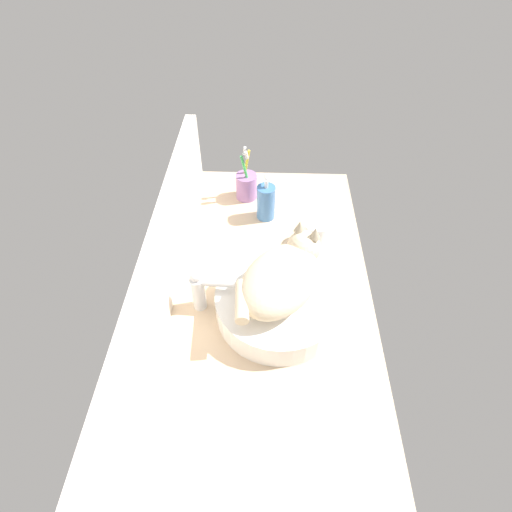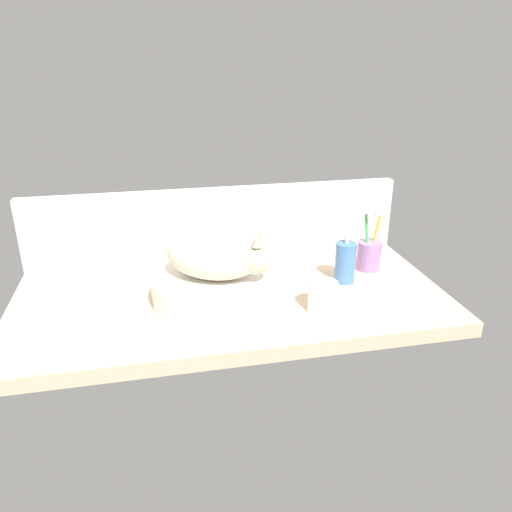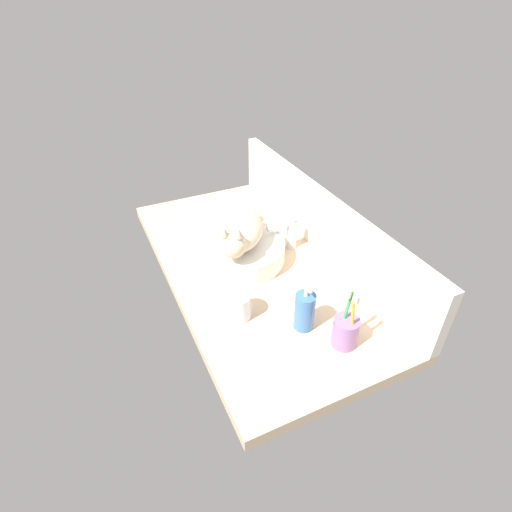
{
  "view_description": "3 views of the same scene",
  "coord_description": "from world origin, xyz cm",
  "px_view_note": "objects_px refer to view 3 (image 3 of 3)",
  "views": [
    {
      "loc": [
        -67.65,
        0.62,
        87.29
      ],
      "look_at": [
        6.38,
        3.2,
        9.32
      ],
      "focal_mm": 28.0,
      "sensor_mm": 36.0,
      "label": 1
    },
    {
      "loc": [
        -18.52,
        -122.12,
        62.88
      ],
      "look_at": [
        7.04,
        -0.75,
        10.93
      ],
      "focal_mm": 35.0,
      "sensor_mm": 36.0,
      "label": 2
    },
    {
      "loc": [
        102.57,
        -46.73,
        85.26
      ],
      "look_at": [
        6.16,
        -1.45,
        8.19
      ],
      "focal_mm": 28.0,
      "sensor_mm": 36.0,
      "label": 3
    }
  ],
  "objects_px": {
    "water_glass": "(238,307)",
    "cat": "(238,231)",
    "sink_basin": "(239,251)",
    "soap_dispenser": "(304,311)",
    "toothbrush_cup": "(345,331)",
    "faucet": "(289,231)"
  },
  "relations": [
    {
      "from": "sink_basin",
      "to": "faucet",
      "type": "distance_m",
      "value": 0.2
    },
    {
      "from": "sink_basin",
      "to": "soap_dispenser",
      "type": "height_order",
      "value": "soap_dispenser"
    },
    {
      "from": "soap_dispenser",
      "to": "sink_basin",
      "type": "bearing_deg",
      "value": -174.18
    },
    {
      "from": "soap_dispenser",
      "to": "water_glass",
      "type": "distance_m",
      "value": 0.2
    },
    {
      "from": "water_glass",
      "to": "cat",
      "type": "bearing_deg",
      "value": 156.79
    },
    {
      "from": "sink_basin",
      "to": "toothbrush_cup",
      "type": "xyz_separation_m",
      "value": [
        0.49,
        0.11,
        0.01
      ]
    },
    {
      "from": "cat",
      "to": "water_glass",
      "type": "height_order",
      "value": "cat"
    },
    {
      "from": "faucet",
      "to": "water_glass",
      "type": "relative_size",
      "value": 1.68
    },
    {
      "from": "sink_basin",
      "to": "toothbrush_cup",
      "type": "bearing_deg",
      "value": 12.46
    },
    {
      "from": "faucet",
      "to": "soap_dispenser",
      "type": "relative_size",
      "value": 0.9
    },
    {
      "from": "soap_dispenser",
      "to": "toothbrush_cup",
      "type": "relative_size",
      "value": 0.81
    },
    {
      "from": "soap_dispenser",
      "to": "faucet",
      "type": "bearing_deg",
      "value": 157.21
    },
    {
      "from": "sink_basin",
      "to": "faucet",
      "type": "height_order",
      "value": "faucet"
    },
    {
      "from": "cat",
      "to": "faucet",
      "type": "height_order",
      "value": "cat"
    },
    {
      "from": "cat",
      "to": "toothbrush_cup",
      "type": "bearing_deg",
      "value": 13.5
    },
    {
      "from": "faucet",
      "to": "water_glass",
      "type": "bearing_deg",
      "value": -50.71
    },
    {
      "from": "cat",
      "to": "toothbrush_cup",
      "type": "relative_size",
      "value": 1.62
    },
    {
      "from": "cat",
      "to": "soap_dispenser",
      "type": "xyz_separation_m",
      "value": [
        0.37,
        0.05,
        -0.07
      ]
    },
    {
      "from": "soap_dispenser",
      "to": "toothbrush_cup",
      "type": "bearing_deg",
      "value": 33.48
    },
    {
      "from": "sink_basin",
      "to": "water_glass",
      "type": "xyz_separation_m",
      "value": [
        0.26,
        -0.11,
        -0.0
      ]
    },
    {
      "from": "soap_dispenser",
      "to": "toothbrush_cup",
      "type": "distance_m",
      "value": 0.13
    },
    {
      "from": "cat",
      "to": "soap_dispenser",
      "type": "distance_m",
      "value": 0.38
    }
  ]
}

